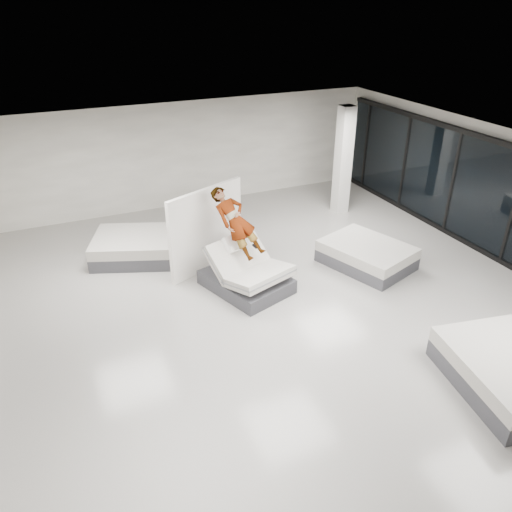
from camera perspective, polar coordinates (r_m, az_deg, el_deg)
name	(u,v)px	position (r m, az deg, el deg)	size (l,w,h in m)	color
room	(294,250)	(9.70, 4.40, 0.73)	(14.00, 14.04, 3.20)	#A3A09A
hero_bed	(247,275)	(11.28, -1.05, -2.14)	(1.93, 2.22, 1.21)	#3C3C41
person	(237,235)	(11.09, -2.21, 2.39)	(0.64, 0.42, 1.77)	slate
remote	(255,246)	(11.09, -0.15, 1.12)	(0.05, 0.14, 0.03)	black
divider_panel	(207,230)	(11.92, -5.66, 3.02)	(2.25, 0.10, 2.05)	white
flat_bed_right_far	(367,255)	(12.60, 12.53, 0.13)	(2.11, 2.43, 0.56)	#3C3C41
flat_bed_right_near	(508,373)	(9.68, 26.88, -11.85)	(2.07, 2.52, 0.62)	#3C3C41
flat_bed_left_far	(138,247)	(13.01, -13.30, 1.06)	(2.61, 2.29, 0.60)	#3C3C41
column	(343,161)	(15.22, 9.92, 10.67)	(0.40, 0.40, 3.20)	silver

